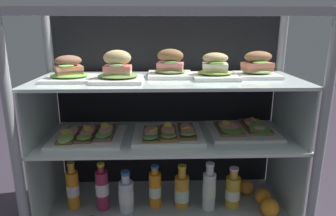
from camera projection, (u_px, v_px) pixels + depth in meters
name	position (u px, v px, depth m)	size (l,w,h in m)	color
ground_plane	(168.00, 212.00, 1.48)	(6.00, 6.00, 0.02)	#2D2630
case_base_deck	(168.00, 208.00, 1.47)	(1.20, 0.49, 0.03)	#B9C1BE
case_frame	(167.00, 104.00, 1.45)	(1.20, 0.49, 0.94)	gray
riser_lower_tier	(168.00, 173.00, 1.42)	(1.13, 0.42, 0.35)	silver
shelf_lower_glass	(168.00, 137.00, 1.37)	(1.14, 0.44, 0.01)	silver
riser_upper_tier	(168.00, 109.00, 1.34)	(1.13, 0.42, 0.25)	silver
shelf_upper_glass	(168.00, 80.00, 1.30)	(1.14, 0.44, 0.01)	silver
plated_roll_sandwich_far_right	(69.00, 72.00, 1.25)	(0.20, 0.20, 0.10)	white
plated_roll_sandwich_mid_right	(118.00, 71.00, 1.23)	(0.20, 0.20, 0.13)	white
plated_roll_sandwich_center	(170.00, 67.00, 1.34)	(0.20, 0.20, 0.12)	white
plated_roll_sandwich_near_right_corner	(215.00, 69.00, 1.29)	(0.19, 0.19, 0.11)	white
plated_roll_sandwich_left_of_center	(257.00, 67.00, 1.33)	(0.18, 0.18, 0.11)	white
open_sandwich_tray_mid_left	(89.00, 135.00, 1.34)	(0.31, 0.29, 0.06)	white
open_sandwich_tray_far_right	(169.00, 133.00, 1.35)	(0.31, 0.29, 0.06)	white
open_sandwich_tray_near_left_corner	(243.00, 129.00, 1.41)	(0.31, 0.29, 0.06)	white
juice_bottle_near_post	(73.00, 189.00, 1.42)	(0.06, 0.06, 0.23)	orange
juice_bottle_front_second	(102.00, 189.00, 1.42)	(0.06, 0.06, 0.23)	#A02749
juice_bottle_front_left_end	(126.00, 195.00, 1.41)	(0.07, 0.07, 0.20)	silver
juice_bottle_front_fourth	(155.00, 189.00, 1.43)	(0.06, 0.06, 0.21)	orange
juice_bottle_tucked_behind	(182.00, 191.00, 1.44)	(0.07, 0.07, 0.21)	gold
juice_bottle_front_right_end	(209.00, 189.00, 1.42)	(0.06, 0.06, 0.24)	white
juice_bottle_back_right	(233.00, 191.00, 1.44)	(0.07, 0.07, 0.20)	gold
orange_fruit_beside_bottles	(246.00, 187.00, 1.56)	(0.07, 0.07, 0.07)	orange
orange_fruit_near_left_post	(270.00, 207.00, 1.38)	(0.08, 0.08, 0.08)	orange
orange_fruit_rolled_forward	(263.00, 197.00, 1.47)	(0.08, 0.08, 0.08)	orange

